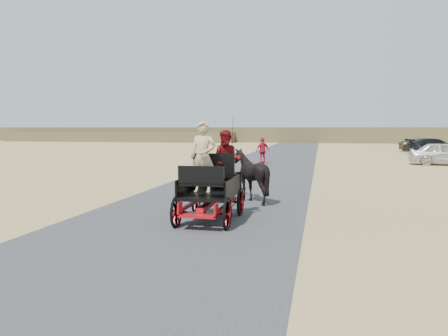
% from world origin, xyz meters
% --- Properties ---
extents(ground, '(140.00, 140.00, 0.00)m').
position_xyz_m(ground, '(0.00, 0.00, 0.00)').
color(ground, tan).
extents(road, '(6.00, 140.00, 0.01)m').
position_xyz_m(road, '(0.00, 0.00, 0.01)').
color(road, '#38383A').
rests_on(road, ground).
extents(ridge_far, '(140.00, 6.00, 2.40)m').
position_xyz_m(ridge_far, '(0.00, 62.00, 1.20)').
color(ridge_far, brown).
rests_on(ridge_far, ground).
extents(ridge_near, '(40.00, 4.00, 1.60)m').
position_xyz_m(ridge_near, '(-30.00, 58.00, 0.80)').
color(ridge_near, brown).
rests_on(ridge_near, ground).
extents(carriage, '(1.30, 2.40, 0.72)m').
position_xyz_m(carriage, '(0.64, 1.41, 0.36)').
color(carriage, black).
rests_on(carriage, ground).
extents(horse_left, '(0.91, 2.01, 1.70)m').
position_xyz_m(horse_left, '(0.09, 4.41, 0.85)').
color(horse_left, black).
rests_on(horse_left, ground).
extents(horse_right, '(1.37, 1.54, 1.70)m').
position_xyz_m(horse_right, '(1.19, 4.41, 0.85)').
color(horse_right, black).
rests_on(horse_right, ground).
extents(driver_man, '(0.66, 0.43, 1.80)m').
position_xyz_m(driver_man, '(0.44, 1.46, 1.62)').
color(driver_man, tan).
rests_on(driver_man, carriage).
extents(passenger_woman, '(0.77, 0.60, 1.58)m').
position_xyz_m(passenger_woman, '(0.94, 2.01, 1.51)').
color(passenger_woman, '#660C0F').
rests_on(passenger_woman, carriage).
extents(pedestrian, '(1.03, 1.00, 1.73)m').
position_xyz_m(pedestrian, '(-0.39, 19.35, 0.86)').
color(pedestrian, '#BB1532').
rests_on(pedestrian, ground).
extents(car_a, '(4.43, 2.18, 1.45)m').
position_xyz_m(car_a, '(11.01, 20.56, 0.73)').
color(car_a, silver).
rests_on(car_a, ground).
extents(car_c, '(5.03, 2.60, 1.39)m').
position_xyz_m(car_c, '(13.36, 33.19, 0.70)').
color(car_c, black).
rests_on(car_c, ground).
extents(car_d, '(4.75, 2.35, 1.30)m').
position_xyz_m(car_d, '(13.31, 37.23, 0.65)').
color(car_d, brown).
rests_on(car_d, ground).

